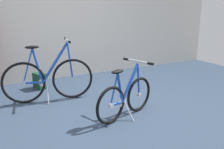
% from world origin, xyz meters
% --- Properties ---
extents(ground_plane, '(7.98, 7.98, 0.00)m').
position_xyz_m(ground_plane, '(0.00, 0.00, 0.00)').
color(ground_plane, '#2D3D51').
extents(back_wall, '(7.98, 0.10, 2.83)m').
position_xyz_m(back_wall, '(0.00, 2.43, 1.41)').
color(back_wall, silver).
rests_on(back_wall, ground_plane).
extents(folding_bike_foreground, '(1.08, 0.53, 0.79)m').
position_xyz_m(folding_bike_foreground, '(0.06, -0.05, 0.31)').
color(folding_bike_foreground, black).
rests_on(folding_bike_foreground, ground_plane).
extents(display_bike_left, '(1.46, 0.53, 1.02)m').
position_xyz_m(display_bike_left, '(-0.72, 1.10, 0.38)').
color(display_bike_left, black).
rests_on(display_bike_left, ground_plane).
extents(backpack_on_floor, '(0.25, 0.30, 0.30)m').
position_xyz_m(backpack_on_floor, '(-0.71, 1.83, 0.15)').
color(backpack_on_floor, '#19472D').
rests_on(backpack_on_floor, ground_plane).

